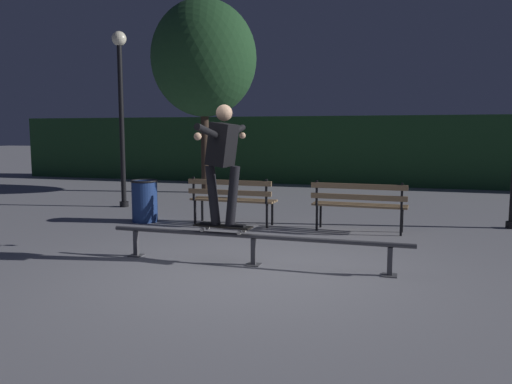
{
  "coord_description": "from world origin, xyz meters",
  "views": [
    {
      "loc": [
        1.88,
        -5.86,
        1.71
      ],
      "look_at": [
        -0.21,
        1.06,
        0.85
      ],
      "focal_mm": 35.73,
      "sensor_mm": 36.0,
      "label": 1
    }
  ],
  "objects_px": {
    "tree_far_left": "(204,59)",
    "trash_can": "(145,200)",
    "skateboarder": "(223,155)",
    "park_bench_left_center": "(359,201)",
    "grind_rail": "(254,241)",
    "skateboard": "(223,227)",
    "lamp_post_left": "(121,97)",
    "park_bench_leftmost": "(232,196)"
  },
  "relations": [
    {
      "from": "skateboard",
      "to": "trash_can",
      "type": "height_order",
      "value": "trash_can"
    },
    {
      "from": "skateboard",
      "to": "tree_far_left",
      "type": "xyz_separation_m",
      "value": [
        -3.2,
        7.14,
        3.21
      ]
    },
    {
      "from": "skateboarder",
      "to": "tree_far_left",
      "type": "height_order",
      "value": "tree_far_left"
    },
    {
      "from": "skateboard",
      "to": "park_bench_left_center",
      "type": "height_order",
      "value": "park_bench_left_center"
    },
    {
      "from": "park_bench_left_center",
      "to": "trash_can",
      "type": "bearing_deg",
      "value": -178.16
    },
    {
      "from": "grind_rail",
      "to": "skateboard",
      "type": "bearing_deg",
      "value": 180.0
    },
    {
      "from": "skateboarder",
      "to": "park_bench_left_center",
      "type": "bearing_deg",
      "value": 59.81
    },
    {
      "from": "park_bench_left_center",
      "to": "tree_far_left",
      "type": "distance_m",
      "value": 7.28
    },
    {
      "from": "skateboarder",
      "to": "tree_far_left",
      "type": "xyz_separation_m",
      "value": [
        -3.2,
        7.14,
        2.28
      ]
    },
    {
      "from": "skateboard",
      "to": "skateboarder",
      "type": "relative_size",
      "value": 0.51
    },
    {
      "from": "skateboard",
      "to": "park_bench_left_center",
      "type": "distance_m",
      "value": 2.97
    },
    {
      "from": "grind_rail",
      "to": "trash_can",
      "type": "relative_size",
      "value": 4.99
    },
    {
      "from": "grind_rail",
      "to": "skateboarder",
      "type": "xyz_separation_m",
      "value": [
        -0.41,
        -0.0,
        1.1
      ]
    },
    {
      "from": "park_bench_leftmost",
      "to": "trash_can",
      "type": "distance_m",
      "value": 1.72
    },
    {
      "from": "tree_far_left",
      "to": "trash_can",
      "type": "xyz_separation_m",
      "value": [
        0.7,
        -4.7,
        -3.28
      ]
    },
    {
      "from": "lamp_post_left",
      "to": "trash_can",
      "type": "bearing_deg",
      "value": -48.18
    },
    {
      "from": "tree_far_left",
      "to": "trash_can",
      "type": "distance_m",
      "value": 5.77
    },
    {
      "from": "park_bench_left_center",
      "to": "tree_far_left",
      "type": "height_order",
      "value": "tree_far_left"
    },
    {
      "from": "skateboarder",
      "to": "trash_can",
      "type": "xyz_separation_m",
      "value": [
        -2.5,
        2.44,
        -1.0
      ]
    },
    {
      "from": "lamp_post_left",
      "to": "trash_can",
      "type": "relative_size",
      "value": 4.88
    },
    {
      "from": "grind_rail",
      "to": "park_bench_left_center",
      "type": "distance_m",
      "value": 2.8
    },
    {
      "from": "lamp_post_left",
      "to": "trash_can",
      "type": "xyz_separation_m",
      "value": [
        1.41,
        -1.58,
        -2.07
      ]
    },
    {
      "from": "park_bench_leftmost",
      "to": "park_bench_left_center",
      "type": "distance_m",
      "value": 2.29
    },
    {
      "from": "grind_rail",
      "to": "park_bench_leftmost",
      "type": "relative_size",
      "value": 2.47
    },
    {
      "from": "skateboard",
      "to": "tree_far_left",
      "type": "height_order",
      "value": "tree_far_left"
    },
    {
      "from": "park_bench_leftmost",
      "to": "lamp_post_left",
      "type": "distance_m",
      "value": 3.95
    },
    {
      "from": "park_bench_left_center",
      "to": "trash_can",
      "type": "relative_size",
      "value": 2.02
    },
    {
      "from": "park_bench_left_center",
      "to": "tree_far_left",
      "type": "bearing_deg",
      "value": 135.8
    },
    {
      "from": "tree_far_left",
      "to": "trash_can",
      "type": "relative_size",
      "value": 6.61
    },
    {
      "from": "park_bench_left_center",
      "to": "skateboarder",
      "type": "bearing_deg",
      "value": -120.19
    },
    {
      "from": "skateboard",
      "to": "skateboarder",
      "type": "bearing_deg",
      "value": -4.72
    },
    {
      "from": "park_bench_left_center",
      "to": "lamp_post_left",
      "type": "xyz_separation_m",
      "value": [
        -5.41,
        1.45,
        1.94
      ]
    },
    {
      "from": "grind_rail",
      "to": "skateboarder",
      "type": "height_order",
      "value": "skateboarder"
    },
    {
      "from": "skateboarder",
      "to": "trash_can",
      "type": "distance_m",
      "value": 3.64
    },
    {
      "from": "skateboarder",
      "to": "lamp_post_left",
      "type": "distance_m",
      "value": 5.71
    },
    {
      "from": "grind_rail",
      "to": "skateboard",
      "type": "distance_m",
      "value": 0.45
    },
    {
      "from": "skateboard",
      "to": "park_bench_left_center",
      "type": "relative_size",
      "value": 0.49
    },
    {
      "from": "skateboarder",
      "to": "park_bench_left_center",
      "type": "height_order",
      "value": "skateboarder"
    },
    {
      "from": "skateboarder",
      "to": "trash_can",
      "type": "relative_size",
      "value": 1.95
    },
    {
      "from": "skateboard",
      "to": "tree_far_left",
      "type": "relative_size",
      "value": 0.15
    },
    {
      "from": "grind_rail",
      "to": "lamp_post_left",
      "type": "distance_m",
      "value": 6.3
    },
    {
      "from": "park_bench_leftmost",
      "to": "park_bench_left_center",
      "type": "height_order",
      "value": "same"
    }
  ]
}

